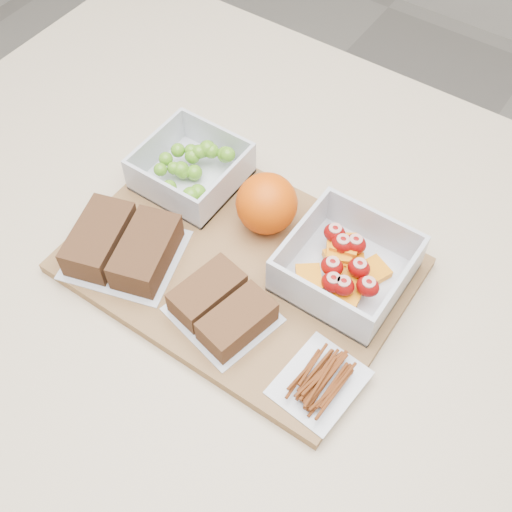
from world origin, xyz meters
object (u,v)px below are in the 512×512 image
(grape_container, at_px, (193,169))
(fruit_container, at_px, (346,267))
(sandwich_bag_left, at_px, (123,246))
(sandwich_bag_center, at_px, (222,307))
(cutting_board, at_px, (238,265))
(orange, at_px, (267,203))
(pretzel_bag, at_px, (320,379))

(grape_container, distance_m, fruit_container, 0.26)
(sandwich_bag_left, height_order, sandwich_bag_center, sandwich_bag_left)
(cutting_board, height_order, fruit_container, fruit_container)
(orange, relative_size, sandwich_bag_center, 0.59)
(fruit_container, relative_size, pretzel_bag, 1.33)
(grape_container, distance_m, orange, 0.13)
(orange, bearing_deg, grape_container, 177.16)
(orange, height_order, pretzel_bag, orange)
(fruit_container, xyz_separation_m, sandwich_bag_center, (-0.09, -0.13, -0.01))
(grape_container, relative_size, orange, 1.60)
(cutting_board, bearing_deg, fruit_container, 23.99)
(fruit_container, xyz_separation_m, sandwich_bag_left, (-0.25, -0.13, -0.00))
(grape_container, xyz_separation_m, sandwich_bag_left, (0.01, -0.15, -0.00))
(cutting_board, relative_size, pretzel_bag, 3.85)
(pretzel_bag, bearing_deg, orange, 138.53)
(sandwich_bag_left, xyz_separation_m, sandwich_bag_center, (0.16, -0.00, -0.00))
(fruit_container, distance_m, orange, 0.13)
(cutting_board, distance_m, sandwich_bag_left, 0.15)
(sandwich_bag_left, xyz_separation_m, pretzel_bag, (0.30, -0.01, -0.01))
(orange, distance_m, sandwich_bag_left, 0.19)
(pretzel_bag, bearing_deg, grape_container, 151.78)
(orange, bearing_deg, cutting_board, -85.50)
(sandwich_bag_center, bearing_deg, pretzel_bag, -3.97)
(fruit_container, distance_m, sandwich_bag_left, 0.28)
(orange, bearing_deg, sandwich_bag_center, -76.34)
(fruit_container, relative_size, orange, 1.77)
(cutting_board, height_order, orange, orange)
(cutting_board, distance_m, sandwich_bag_center, 0.09)
(sandwich_bag_center, bearing_deg, fruit_container, 54.28)
(sandwich_bag_center, bearing_deg, cutting_board, 111.96)
(fruit_container, xyz_separation_m, pretzel_bag, (0.05, -0.14, -0.01))
(grape_container, relative_size, pretzel_bag, 1.20)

